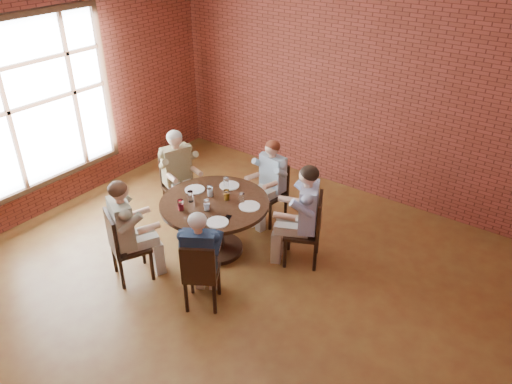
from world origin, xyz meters
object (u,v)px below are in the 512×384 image
Objects in this scene: diner_c at (179,175)px; chair_e at (200,273)px; dining_table at (215,216)px; chair_a at (310,227)px; diner_b at (270,183)px; diner_d at (128,231)px; chair_b at (273,189)px; chair_d at (123,244)px; diner_a at (303,216)px; smartphone at (227,218)px; diner_e at (201,260)px; chair_c at (177,182)px.

chair_e is (1.55, -1.29, -0.17)m from diner_c.
dining_table is 1.45× the size of chair_a.
diner_b is 0.94× the size of diner_d.
chair_b is 0.68× the size of diner_c.
chair_d is at bearing -23.51° from chair_e.
chair_b is 0.95× the size of chair_d.
chair_d is (-1.52, -1.56, -0.17)m from diner_a.
diner_a is 0.93m from smartphone.
chair_d is (-1.60, -1.59, -0.01)m from chair_a.
dining_table is 1.01m from diner_e.
diner_c is at bearing -111.73° from chair_a.
diner_a is 1.46× the size of chair_c.
diner_b reaches higher than chair_b.
chair_c is 1.53m from diner_d.
diner_d is (-1.56, -1.52, 0.15)m from chair_a.
smartphone is (1.44, -0.61, 0.25)m from chair_c.
dining_table is 1.02m from diner_b.
chair_b is at bearing -146.62° from chair_a.
diner_a is 1.10× the size of diner_e.
diner_c is (-2.07, -0.15, 0.14)m from chair_a.
diner_a is (1.00, 0.49, 0.14)m from dining_table.
dining_table is 1.12m from diner_a.
diner_b is at bearing -42.98° from chair_c.
chair_b is 0.15m from diner_b.
diner_e reaches higher than chair_b.
chair_a is 0.72× the size of diner_c.
chair_d reaches higher than dining_table.
chair_c is at bearing -145.35° from diner_b.
chair_d is 1.06× the size of chair_e.
diner_d is 1.17m from smartphone.
diner_b is at bearing -40.33° from diner_c.
diner_a reaches higher than diner_c.
diner_b is 1.41× the size of chair_e.
diner_b is at bearing 81.55° from dining_table.
dining_table is at bearing 132.41° from smartphone.
chair_e is (0.41, -1.99, -0.00)m from chair_b.
diner_b is 9.59× the size of smartphone.
chair_b is at bearing -81.48° from diner_d.
chair_a is at bearing -65.11° from diner_c.
diner_a is at bearing 25.81° from dining_table.
smartphone is at bearing -92.20° from diner_c.
chair_a is 7.31× the size of smartphone.
diner_d is at bearing -23.77° from diner_e.
dining_table is 1.12× the size of diner_e.
diner_b is 1.33× the size of chair_d.
chair_d is (0.47, -1.45, -0.15)m from diner_c.
diner_b is at bearing -90.00° from chair_b.
chair_b is at bearing -110.19° from chair_e.
chair_e is at bearing -108.89° from diner_c.
diner_e reaches higher than dining_table.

